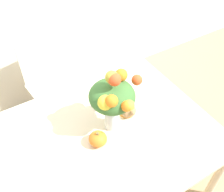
{
  "coord_description": "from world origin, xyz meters",
  "views": [
    {
      "loc": [
        -0.52,
        -0.95,
        2.16
      ],
      "look_at": [
        0.07,
        0.04,
        1.02
      ],
      "focal_mm": 42.0,
      "sensor_mm": 36.0,
      "label": 1
    }
  ],
  "objects_px": {
    "pumpkin": "(98,139)",
    "dining_chair_near_window": "(50,83)",
    "turkey_figurine": "(128,110)",
    "flower_vase": "(113,98)"
  },
  "relations": [
    {
      "from": "pumpkin",
      "to": "dining_chair_near_window",
      "type": "relative_size",
      "value": 0.13
    },
    {
      "from": "pumpkin",
      "to": "dining_chair_near_window",
      "type": "xyz_separation_m",
      "value": [
        0.02,
        1.01,
        -0.29
      ]
    },
    {
      "from": "turkey_figurine",
      "to": "dining_chair_near_window",
      "type": "bearing_deg",
      "value": 107.58
    },
    {
      "from": "turkey_figurine",
      "to": "dining_chair_near_window",
      "type": "height_order",
      "value": "dining_chair_near_window"
    },
    {
      "from": "flower_vase",
      "to": "pumpkin",
      "type": "bearing_deg",
      "value": -155.5
    },
    {
      "from": "flower_vase",
      "to": "dining_chair_near_window",
      "type": "distance_m",
      "value": 1.08
    },
    {
      "from": "flower_vase",
      "to": "pumpkin",
      "type": "height_order",
      "value": "flower_vase"
    },
    {
      "from": "pumpkin",
      "to": "turkey_figurine",
      "type": "distance_m",
      "value": 0.33
    },
    {
      "from": "pumpkin",
      "to": "turkey_figurine",
      "type": "bearing_deg",
      "value": 20.24
    },
    {
      "from": "pumpkin",
      "to": "turkey_figurine",
      "type": "relative_size",
      "value": 0.8
    }
  ]
}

